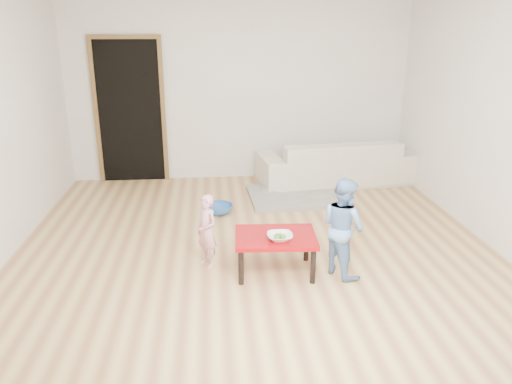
{
  "coord_description": "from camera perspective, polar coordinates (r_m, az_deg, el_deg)",
  "views": [
    {
      "loc": [
        -0.43,
        -4.92,
        2.25
      ],
      "look_at": [
        0.0,
        -0.2,
        0.65
      ],
      "focal_mm": 35.0,
      "sensor_mm": 36.0,
      "label": 1
    }
  ],
  "objects": [
    {
      "name": "right_wall",
      "position": [
        5.8,
        25.44,
        7.45
      ],
      "size": [
        0.02,
        5.0,
        2.6
      ],
      "primitive_type": "cube",
      "color": "white",
      "rests_on": "floor"
    },
    {
      "name": "bowl",
      "position": [
        4.57,
        2.74,
        -5.15
      ],
      "size": [
        0.23,
        0.23,
        0.06
      ],
      "primitive_type": "imported",
      "color": "white",
      "rests_on": "red_table"
    },
    {
      "name": "floor",
      "position": [
        5.43,
        -0.19,
        -5.84
      ],
      "size": [
        5.0,
        5.0,
        0.01
      ],
      "primitive_type": "cube",
      "color": "#A57246",
      "rests_on": "ground"
    },
    {
      "name": "basin",
      "position": [
        6.25,
        -4.29,
        -1.95
      ],
      "size": [
        0.36,
        0.36,
        0.11
      ],
      "primitive_type": "imported",
      "color": "#2A5EA0",
      "rests_on": "floor"
    },
    {
      "name": "sofa",
      "position": [
        7.45,
        9.07,
        3.48
      ],
      "size": [
        2.33,
        1.15,
        0.65
      ],
      "primitive_type": "imported",
      "rotation": [
        0.0,
        0.0,
        3.27
      ],
      "color": "silver",
      "rests_on": "floor"
    },
    {
      "name": "back_wall",
      "position": [
        7.49,
        -1.91,
        11.38
      ],
      "size": [
        5.0,
        0.02,
        2.6
      ],
      "primitive_type": "cube",
      "color": "white",
      "rests_on": "floor"
    },
    {
      "name": "red_table",
      "position": [
        4.76,
        2.22,
        -7.05
      ],
      "size": [
        0.78,
        0.61,
        0.38
      ],
      "primitive_type": null,
      "rotation": [
        0.0,
        0.0,
        -0.06
      ],
      "color": "#96080C",
      "rests_on": "floor"
    },
    {
      "name": "doorway",
      "position": [
        7.59,
        -14.18,
        8.82
      ],
      "size": [
        1.02,
        0.08,
        2.11
      ],
      "primitive_type": null,
      "color": "brown",
      "rests_on": "back_wall"
    },
    {
      "name": "child_blue",
      "position": [
        4.69,
        9.94,
        -3.96
      ],
      "size": [
        0.53,
        0.57,
        0.94
      ],
      "primitive_type": "imported",
      "rotation": [
        0.0,
        0.0,
        2.05
      ],
      "color": "#588ECC",
      "rests_on": "floor"
    },
    {
      "name": "cushion",
      "position": [
        7.14,
        5.84,
        4.34
      ],
      "size": [
        0.56,
        0.53,
        0.13
      ],
      "primitive_type": "cube",
      "rotation": [
        0.0,
        0.0,
        0.27
      ],
      "color": "#DE5C18",
      "rests_on": "sofa"
    },
    {
      "name": "child_pink",
      "position": [
        4.83,
        -5.64,
        -4.46
      ],
      "size": [
        0.3,
        0.32,
        0.72
      ],
      "primitive_type": "imported",
      "rotation": [
        0.0,
        0.0,
        -0.94
      ],
      "color": "pink",
      "rests_on": "floor"
    },
    {
      "name": "blanket",
      "position": [
        6.78,
        4.44,
        -0.49
      ],
      "size": [
        1.26,
        1.06,
        0.06
      ],
      "primitive_type": null,
      "rotation": [
        0.0,
        0.0,
        0.04
      ],
      "color": "#A49B90",
      "rests_on": "floor"
    },
    {
      "name": "broccoli",
      "position": [
        4.57,
        2.74,
        -5.16
      ],
      "size": [
        0.12,
        0.12,
        0.06
      ],
      "primitive_type": null,
      "color": "#2D5919",
      "rests_on": "red_table"
    }
  ]
}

